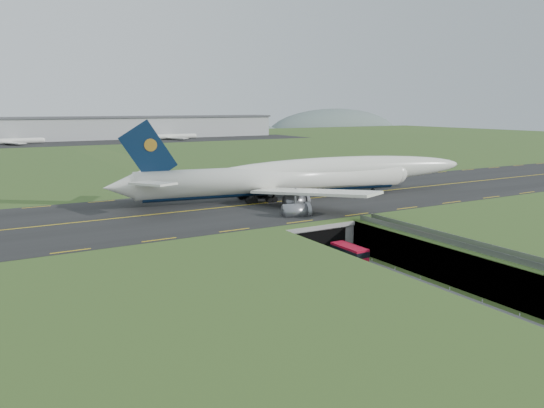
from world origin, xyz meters
TOP-DOWN VIEW (x-y plane):
  - ground at (0.00, 0.00)m, footprint 900.00×900.00m
  - airfield_deck at (0.00, 0.00)m, footprint 800.00×800.00m
  - trench_road at (0.00, -7.50)m, footprint 12.00×75.00m
  - taxiway at (0.00, 33.00)m, footprint 800.00×44.00m
  - tunnel_portal at (0.00, 16.71)m, footprint 17.00×22.30m
  - guideway at (11.00, -19.11)m, footprint 3.00×53.00m
  - jumbo_jet at (13.58, 34.97)m, footprint 92.83×59.52m
  - shuttle_tram at (1.95, 1.61)m, footprint 3.06×7.80m
  - cargo_terminal at (-0.20, 299.41)m, footprint 320.00×67.00m
  - distant_hills at (64.38, 430.00)m, footprint 700.00×91.00m

SIDE VIEW (x-z plane):
  - distant_hills at x=64.38m, z-range -34.00..26.00m
  - ground at x=0.00m, z-range 0.00..0.00m
  - trench_road at x=0.00m, z-range 0.00..0.20m
  - shuttle_tram at x=1.95m, z-range 0.16..3.32m
  - airfield_deck at x=0.00m, z-range 0.00..6.00m
  - tunnel_portal at x=0.00m, z-range 0.33..6.33m
  - guideway at x=11.00m, z-range 1.80..8.85m
  - taxiway at x=0.00m, z-range 6.00..6.18m
  - jumbo_jet at x=13.58m, z-range 1.40..21.31m
  - cargo_terminal at x=-0.20m, z-range 6.16..21.76m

